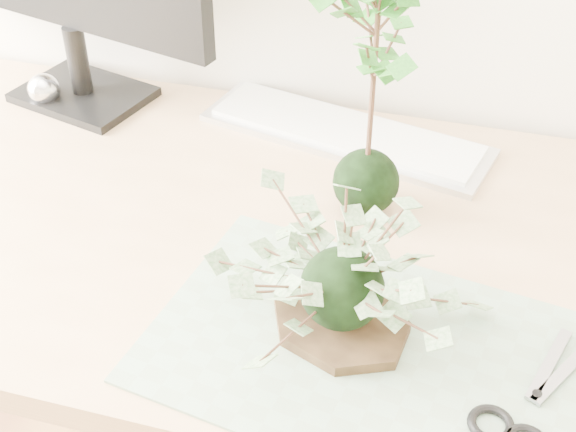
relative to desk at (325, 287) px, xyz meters
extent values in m
cube|color=tan|center=(0.00, 0.00, 0.07)|extent=(1.60, 0.70, 0.04)
cube|color=tan|center=(-0.74, 0.29, -0.30)|extent=(0.06, 0.06, 0.70)
cube|color=gray|center=(0.09, -0.19, 0.09)|extent=(0.54, 0.40, 0.00)
cylinder|color=black|center=(0.05, -0.16, 0.10)|extent=(0.23, 0.23, 0.01)
sphere|color=black|center=(0.05, -0.16, 0.16)|extent=(0.10, 0.10, 0.10)
sphere|color=black|center=(0.03, 0.08, 0.13)|extent=(0.09, 0.09, 0.09)
cylinder|color=#42291B|center=(0.03, 0.08, 0.27)|extent=(0.01, 0.01, 0.23)
cube|color=silver|center=(-0.03, 0.26, 0.09)|extent=(0.48, 0.24, 0.01)
cube|color=silver|center=(-0.03, 0.26, 0.10)|extent=(0.45, 0.21, 0.01)
cube|color=black|center=(-0.49, 0.26, 0.10)|extent=(0.25, 0.21, 0.01)
cylinder|color=black|center=(-0.49, 0.26, 0.16)|extent=(0.04, 0.04, 0.12)
sphere|color=silver|center=(-0.55, 0.22, 0.12)|extent=(0.06, 0.06, 0.06)
cube|color=gray|center=(0.27, -0.16, 0.09)|extent=(0.05, 0.12, 0.00)
cube|color=gray|center=(0.28, -0.16, 0.09)|extent=(0.07, 0.11, 0.00)
camera|label=1|loc=(0.17, -0.82, 0.77)|focal=50.00mm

